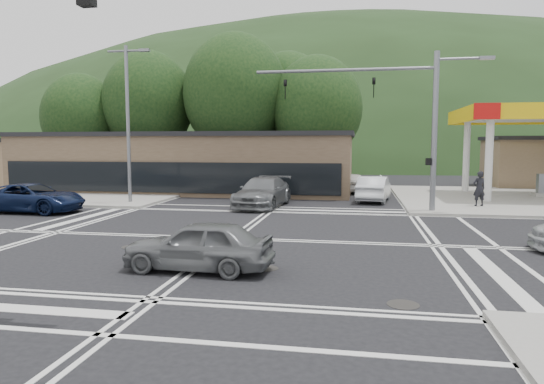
% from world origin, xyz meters
% --- Properties ---
extents(ground, '(120.00, 120.00, 0.00)m').
position_xyz_m(ground, '(0.00, 0.00, 0.00)').
color(ground, black).
rests_on(ground, ground).
extents(sidewalk_ne, '(16.00, 16.00, 0.15)m').
position_xyz_m(sidewalk_ne, '(15.00, 15.00, 0.07)').
color(sidewalk_ne, gray).
rests_on(sidewalk_ne, ground).
extents(sidewalk_nw, '(16.00, 16.00, 0.15)m').
position_xyz_m(sidewalk_nw, '(-15.00, 15.00, 0.07)').
color(sidewalk_nw, gray).
rests_on(sidewalk_nw, ground).
extents(commercial_row, '(24.00, 8.00, 4.00)m').
position_xyz_m(commercial_row, '(-8.00, 17.00, 2.00)').
color(commercial_row, brown).
rests_on(commercial_row, ground).
extents(hill_north, '(252.00, 126.00, 140.00)m').
position_xyz_m(hill_north, '(0.00, 90.00, 0.00)').
color(hill_north, '#1E3317').
rests_on(hill_north, ground).
extents(tree_n_a, '(8.00, 8.00, 11.75)m').
position_xyz_m(tree_n_a, '(-14.00, 24.00, 7.14)').
color(tree_n_a, '#382619').
rests_on(tree_n_a, ground).
extents(tree_n_b, '(9.00, 9.00, 12.98)m').
position_xyz_m(tree_n_b, '(-6.00, 24.00, 7.79)').
color(tree_n_b, '#382619').
rests_on(tree_n_b, ground).
extents(tree_n_c, '(7.60, 7.60, 10.87)m').
position_xyz_m(tree_n_c, '(1.00, 24.00, 6.49)').
color(tree_n_c, '#382619').
rests_on(tree_n_c, ground).
extents(tree_n_d, '(6.80, 6.80, 9.76)m').
position_xyz_m(tree_n_d, '(-20.00, 23.00, 5.84)').
color(tree_n_d, '#382619').
rests_on(tree_n_d, ground).
extents(tree_n_e, '(8.40, 8.40, 11.98)m').
position_xyz_m(tree_n_e, '(-2.00, 28.00, 7.14)').
color(tree_n_e, '#382619').
rests_on(tree_n_e, ground).
extents(streetlight_nw, '(2.50, 0.25, 9.00)m').
position_xyz_m(streetlight_nw, '(-8.44, 9.00, 5.05)').
color(streetlight_nw, slate).
rests_on(streetlight_nw, ground).
extents(signal_mast_ne, '(11.65, 0.30, 8.00)m').
position_xyz_m(signal_mast_ne, '(6.95, 8.20, 5.07)').
color(signal_mast_ne, slate).
rests_on(signal_mast_ne, ground).
extents(car_blue_west, '(5.35, 2.51, 1.48)m').
position_xyz_m(car_blue_west, '(-11.88, 5.00, 0.74)').
color(car_blue_west, '#0C1736').
rests_on(car_blue_west, ground).
extents(car_grey_center, '(4.16, 1.81, 1.40)m').
position_xyz_m(car_grey_center, '(0.21, -4.50, 0.70)').
color(car_grey_center, slate).
rests_on(car_grey_center, ground).
extents(car_queue_a, '(2.27, 4.85, 1.54)m').
position_xyz_m(car_queue_a, '(5.47, 12.97, 0.77)').
color(car_queue_a, silver).
rests_on(car_queue_a, ground).
extents(car_queue_b, '(2.14, 4.40, 1.45)m').
position_xyz_m(car_queue_b, '(4.10, 18.24, 0.72)').
color(car_queue_b, silver).
rests_on(car_queue_b, ground).
extents(car_northbound, '(2.79, 5.81, 1.63)m').
position_xyz_m(car_northbound, '(-0.70, 9.23, 0.82)').
color(car_northbound, slate).
rests_on(car_northbound, ground).
extents(pedestrian, '(0.79, 0.64, 1.88)m').
position_xyz_m(pedestrian, '(10.93, 10.44, 1.09)').
color(pedestrian, black).
rests_on(pedestrian, sidewalk_ne).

